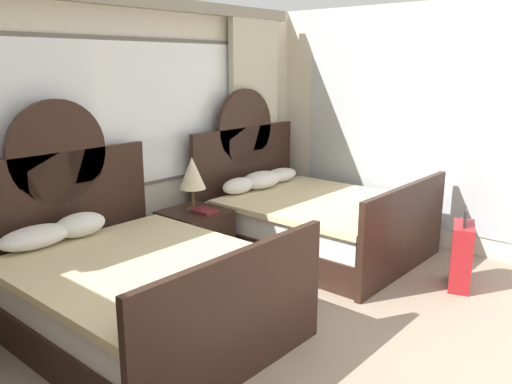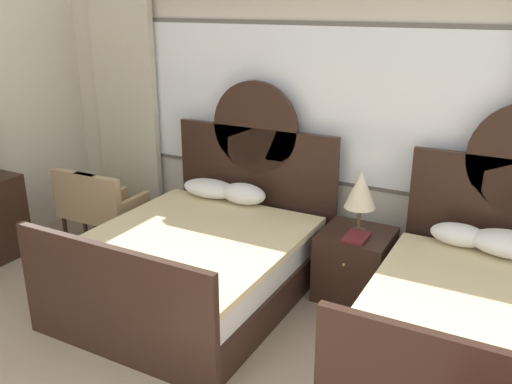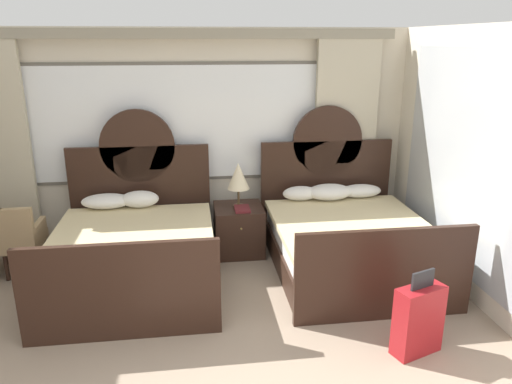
# 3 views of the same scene
# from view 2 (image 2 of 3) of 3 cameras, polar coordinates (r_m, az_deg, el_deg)

# --- Properties ---
(wall_back_window) EXTENTS (5.89, 0.22, 2.70)m
(wall_back_window) POSITION_cam_2_polar(r_m,az_deg,el_deg) (5.24, 5.60, 7.64)
(wall_back_window) COLOR beige
(wall_back_window) RESTS_ON ground_plane
(bed_near_window) EXTENTS (1.73, 2.16, 1.76)m
(bed_near_window) POSITION_cam_2_polar(r_m,az_deg,el_deg) (4.83, -5.79, -6.70)
(bed_near_window) COLOR black
(bed_near_window) RESTS_ON ground_plane
(bed_near_mirror) EXTENTS (1.73, 2.16, 1.76)m
(bed_near_mirror) POSITION_cam_2_polar(r_m,az_deg,el_deg) (4.16, 23.78, -13.04)
(bed_near_mirror) COLOR black
(bed_near_mirror) RESTS_ON ground_plane
(nightstand_between_beds) EXTENTS (0.59, 0.61, 0.60)m
(nightstand_between_beds) POSITION_cam_2_polar(r_m,az_deg,el_deg) (4.88, 10.28, -7.41)
(nightstand_between_beds) COLOR black
(nightstand_between_beds) RESTS_ON ground_plane
(table_lamp_on_nightstand) EXTENTS (0.27, 0.27, 0.55)m
(table_lamp_on_nightstand) POSITION_cam_2_polar(r_m,az_deg,el_deg) (4.63, 10.88, 0.19)
(table_lamp_on_nightstand) COLOR brown
(table_lamp_on_nightstand) RESTS_ON nightstand_between_beds
(book_on_nightstand) EXTENTS (0.18, 0.26, 0.03)m
(book_on_nightstand) POSITION_cam_2_polar(r_m,az_deg,el_deg) (4.64, 10.44, -4.63)
(book_on_nightstand) COLOR maroon
(book_on_nightstand) RESTS_ON nightstand_between_beds
(armchair_by_window_left) EXTENTS (0.56, 0.56, 0.84)m
(armchair_by_window_left) POSITION_cam_2_polar(r_m,az_deg,el_deg) (5.82, -14.99, -1.54)
(armchair_by_window_left) COLOR tan
(armchair_by_window_left) RESTS_ON ground_plane
(armchair_by_window_centre) EXTENTS (0.56, 0.56, 0.84)m
(armchair_by_window_centre) POSITION_cam_2_polar(r_m,az_deg,el_deg) (6.02, -17.09, -1.04)
(armchair_by_window_centre) COLOR tan
(armchair_by_window_centre) RESTS_ON ground_plane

